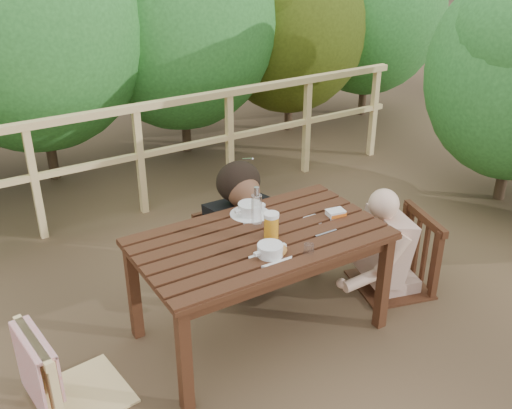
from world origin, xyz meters
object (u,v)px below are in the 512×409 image
chair_right (397,223)px  tumbler (309,250)px  chair_left (72,327)px  chair_far (229,221)px  bread_roll (277,251)px  beer_glass (271,227)px  woman (226,183)px  butter_tub (335,214)px  soup_near (270,251)px  bottle (257,208)px  diner_right (402,206)px  table (260,286)px  soup_far (250,210)px

chair_right → tumbler: bearing=-59.7°
chair_left → chair_far: 1.53m
bread_roll → beer_glass: (0.08, 0.18, 0.05)m
woman → butter_tub: (0.36, -0.79, 0.01)m
soup_near → bread_roll: (0.04, -0.01, -0.00)m
beer_glass → bottle: size_ratio=0.64×
chair_far → bread_roll: size_ratio=6.69×
soup_near → beer_glass: (0.12, 0.17, 0.05)m
chair_left → soup_near: size_ratio=3.90×
beer_glass → soup_near: bearing=-124.3°
beer_glass → tumbler: (0.09, -0.26, -0.05)m
chair_right → woman: 1.23m
diner_right → beer_glass: 1.08m
table → chair_right: (1.08, -0.06, 0.17)m
chair_left → bread_roll: bearing=-109.5°
beer_glass → tumbler: size_ratio=2.47×
soup_near → chair_left: bearing=167.2°
bread_roll → tumbler: 0.18m
diner_right → soup_far: (-1.02, 0.33, 0.10)m
soup_near → bottle: size_ratio=0.90×
soup_near → tumbler: (0.20, -0.10, -0.01)m
chair_far → tumbler: size_ratio=11.74×
beer_glass → bread_roll: bearing=-113.0°
soup_near → chair_right: bearing=8.2°
woman → beer_glass: woman is taller
soup_near → butter_tub: bearing=17.4°
bread_roll → bottle: bearing=77.2°
chair_left → tumbler: bearing=-111.5°
chair_right → woman: bearing=-117.6°
table → tumbler: 0.52m
diner_right → bread_roll: bearing=113.8°
chair_left → chair_right: 2.25m
beer_glass → bottle: bottle is taller
bottle → butter_tub: size_ratio=2.40×
chair_far → butter_tub: (0.36, -0.77, 0.30)m
beer_glass → tumbler: 0.28m
soup_far → beer_glass: bearing=-98.8°
table → soup_near: 0.46m
bottle → diner_right: bearing=-9.2°
butter_tub → chair_right: bearing=5.7°
chair_left → woman: (1.35, 0.74, 0.23)m
chair_far → chair_right: 1.20m
soup_far → soup_near: bearing=-108.4°
woman → diner_right: (0.92, -0.82, -0.07)m
chair_far → bottle: bearing=-102.0°
diner_right → butter_tub: bearing=102.0°
chair_right → soup_far: (-0.99, 0.33, 0.22)m
woman → butter_tub: 0.87m
diner_right → tumbler: 1.02m
diner_right → tumbler: bearing=119.8°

